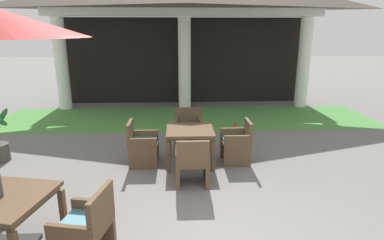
# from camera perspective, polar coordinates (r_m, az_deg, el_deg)

# --- Properties ---
(lawn_strip) EXTENTS (11.05, 2.72, 0.01)m
(lawn_strip) POSITION_cam_1_polar(r_m,az_deg,el_deg) (9.66, -1.09, 0.36)
(lawn_strip) COLOR #47843D
(lawn_strip) RESTS_ON ground
(patio_table_near_foreground) EXTENTS (1.13, 1.13, 0.73)m
(patio_table_near_foreground) POSITION_cam_1_polar(r_m,az_deg,el_deg) (4.36, -30.53, -12.75)
(patio_table_near_foreground) COLOR brown
(patio_table_near_foreground) RESTS_ON ground
(patio_chair_near_foreground_east) EXTENTS (0.63, 0.69, 0.90)m
(patio_chair_near_foreground_east) POSITION_cam_1_polar(r_m,az_deg,el_deg) (3.96, -18.30, -17.92)
(patio_chair_near_foreground_east) COLOR brown
(patio_chair_near_foreground_east) RESTS_ON ground
(patio_table_mid_left) EXTENTS (0.91, 0.91, 0.71)m
(patio_table_mid_left) POSITION_cam_1_polar(r_m,az_deg,el_deg) (6.25, -0.37, -2.45)
(patio_table_mid_left) COLOR brown
(patio_table_mid_left) RESTS_ON ground
(patio_chair_mid_left_north) EXTENTS (0.61, 0.51, 0.87)m
(patio_chair_mid_left_north) POSITION_cam_1_polar(r_m,az_deg,el_deg) (7.20, -0.67, -1.58)
(patio_chair_mid_left_north) COLOR brown
(patio_chair_mid_left_north) RESTS_ON ground
(patio_chair_mid_left_east) EXTENTS (0.54, 0.55, 0.86)m
(patio_chair_mid_left_east) POSITION_cam_1_polar(r_m,az_deg,el_deg) (6.42, 8.05, -4.09)
(patio_chair_mid_left_east) COLOR brown
(patio_chair_mid_left_east) RESTS_ON ground
(patio_chair_mid_left_west) EXTENTS (0.55, 0.58, 0.87)m
(patio_chair_mid_left_west) POSITION_cam_1_polar(r_m,az_deg,el_deg) (6.35, -8.91, -4.36)
(patio_chair_mid_left_west) COLOR brown
(patio_chair_mid_left_west) RESTS_ON ground
(patio_chair_mid_left_south) EXTENTS (0.56, 0.52, 0.86)m
(patio_chair_mid_left_south) POSITION_cam_1_polar(r_m,az_deg,el_deg) (5.44, 0.04, -7.59)
(patio_chair_mid_left_south) COLOR brown
(patio_chair_mid_left_south) RESTS_ON ground
(terracotta_urn) EXTENTS (0.32, 0.32, 0.37)m
(terracotta_urn) POSITION_cam_1_polar(r_m,az_deg,el_deg) (8.04, 7.64, -1.88)
(terracotta_urn) COLOR brown
(terracotta_urn) RESTS_ON ground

